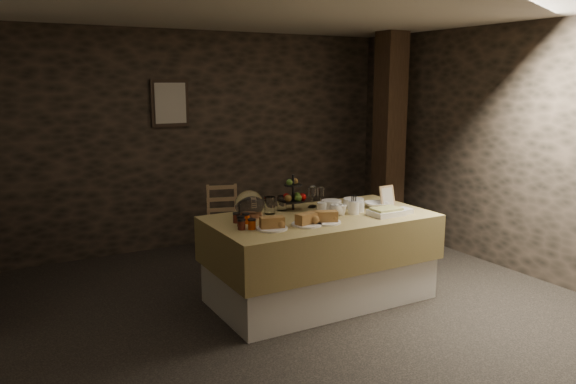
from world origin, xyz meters
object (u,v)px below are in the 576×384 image
timber_column (389,138)px  fruit_stand (294,196)px  buffet_table (320,252)px  chair (222,224)px

timber_column → fruit_stand: (-1.98, -1.04, -0.36)m
buffet_table → chair: chair is taller
buffet_table → fruit_stand: fruit_stand is taller
timber_column → fruit_stand: size_ratio=7.62×
chair → fruit_stand: 1.57m
chair → timber_column: 2.35m
fruit_stand → buffet_table: bearing=-73.1°
buffet_table → fruit_stand: (-0.10, 0.32, 0.47)m
buffet_table → timber_column: 2.46m
buffet_table → chair: bearing=97.6°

